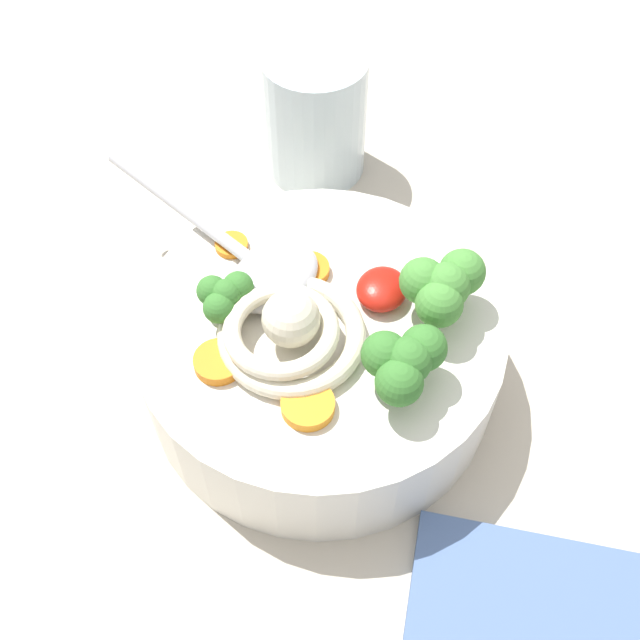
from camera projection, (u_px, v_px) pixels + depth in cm
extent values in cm
cube|color=#BCB29E|center=(310.00, 349.00, 52.13)|extent=(106.73, 106.73, 3.75)
cylinder|color=silver|center=(320.00, 351.00, 46.05)|extent=(21.29, 21.29, 6.20)
cylinder|color=gold|center=(320.00, 348.00, 45.85)|extent=(18.74, 18.74, 5.70)
torus|color=beige|center=(292.00, 335.00, 42.25)|extent=(8.25, 8.25, 1.14)
torus|color=beige|center=(281.00, 330.00, 41.31)|extent=(8.83, 8.83, 1.02)
sphere|color=beige|center=(291.00, 319.00, 41.06)|extent=(3.20, 3.20, 3.20)
ellipsoid|color=#B7B7BC|center=(273.00, 276.00, 44.43)|extent=(7.14, 6.17, 1.60)
cylinder|color=#B7B7BC|center=(188.00, 213.00, 47.49)|extent=(5.83, 14.38, 0.80)
ellipsoid|color=#B2190F|center=(383.00, 288.00, 44.01)|extent=(3.26, 2.94, 1.47)
cylinder|color=#7A9E60|center=(228.00, 309.00, 43.40)|extent=(0.90, 0.90, 0.97)
sphere|color=#38752D|center=(226.00, 294.00, 42.30)|extent=(1.77, 1.77, 1.77)
sphere|color=#38752D|center=(219.00, 308.00, 41.95)|extent=(1.77, 1.77, 1.77)
sphere|color=#38752D|center=(238.00, 287.00, 42.73)|extent=(1.77, 1.77, 1.77)
sphere|color=#38752D|center=(212.00, 291.00, 42.61)|extent=(1.77, 1.77, 1.77)
cylinder|color=#7A9E60|center=(405.00, 381.00, 40.34)|extent=(1.27, 1.27, 1.36)
sphere|color=#38752D|center=(408.00, 361.00, 38.79)|extent=(2.49, 2.49, 2.49)
sphere|color=#38752D|center=(399.00, 382.00, 38.29)|extent=(2.49, 2.49, 2.49)
sphere|color=#38752D|center=(424.00, 348.00, 39.39)|extent=(2.49, 2.49, 2.49)
sphere|color=#38752D|center=(385.00, 355.00, 39.23)|extent=(2.49, 2.49, 2.49)
cylinder|color=#7A9E60|center=(442.00, 306.00, 43.24)|extent=(1.34, 1.34, 1.43)
sphere|color=#478938|center=(447.00, 284.00, 41.60)|extent=(2.63, 2.63, 2.63)
sphere|color=#478938|center=(439.00, 304.00, 41.08)|extent=(2.63, 2.63, 2.63)
sphere|color=#478938|center=(462.00, 272.00, 42.24)|extent=(2.63, 2.63, 2.63)
sphere|color=#478938|center=(424.00, 278.00, 42.07)|extent=(2.63, 2.63, 2.63)
cylinder|color=orange|center=(219.00, 362.00, 41.45)|extent=(2.72, 2.72, 0.69)
cylinder|color=orange|center=(314.00, 265.00, 45.63)|extent=(2.48, 2.48, 0.58)
cylinder|color=orange|center=(229.00, 249.00, 46.50)|extent=(2.02, 2.02, 0.41)
cylinder|color=orange|center=(308.00, 405.00, 39.86)|extent=(2.85, 2.85, 0.67)
cylinder|color=silver|center=(315.00, 115.00, 56.45)|extent=(7.57, 7.57, 9.61)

